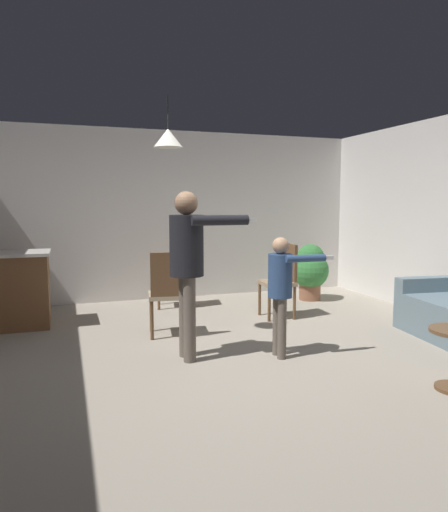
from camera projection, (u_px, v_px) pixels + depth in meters
ground at (241, 357)px, 4.68m from camera, size 7.68×7.68×0.00m
wall_back at (170, 215)px, 7.53m from camera, size 6.40×0.10×2.70m
person_adult at (188, 256)px, 4.53m from camera, size 0.82×0.48×1.66m
person_child at (281, 283)px, 4.62m from camera, size 0.62×0.38×1.22m
dining_chair_by_counter at (282, 278)px, 6.28m from camera, size 0.44×0.44×1.00m
dining_chair_near_wall at (176, 271)px, 6.92m from camera, size 0.49×0.49×1.00m
dining_chair_centre_back at (167, 290)px, 5.35m from camera, size 0.48×0.48×1.00m
potted_plant_corner at (310, 269)px, 7.42m from camera, size 0.59×0.59×0.90m
ceiling_light_pendant at (168, 138)px, 5.01m from camera, size 0.32×0.32×0.55m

